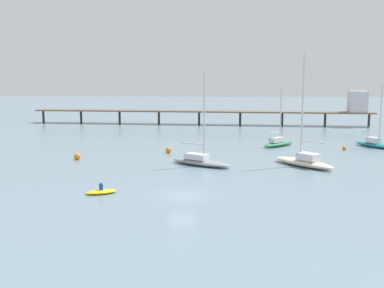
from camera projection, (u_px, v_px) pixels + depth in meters
ground_plane at (183, 195)px, 40.22m from camera, size 400.00×400.00×0.00m
pier at (256, 108)px, 97.41m from camera, size 74.71×9.95×7.55m
sailboat_gray at (200, 160)px, 53.73m from camera, size 7.96×6.08×10.97m
sailboat_teal at (376, 143)px, 67.25m from camera, size 5.60×7.07×9.25m
sailboat_cream at (304, 160)px, 53.11m from camera, size 7.09×7.93×13.17m
sailboat_green at (278, 142)px, 68.37m from camera, size 5.84×5.65×9.01m
dinghy_yellow at (101, 191)px, 40.78m from camera, size 3.10×2.28×1.14m
mooring_buoy_inner at (344, 148)px, 64.98m from camera, size 0.56×0.56×0.56m
mooring_buoy_mid at (169, 150)px, 62.39m from camera, size 0.81×0.81×0.81m
mooring_buoy_near at (77, 156)px, 57.36m from camera, size 0.85×0.85×0.85m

